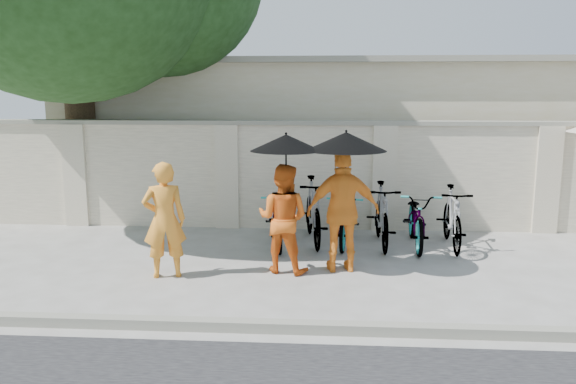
{
  "coord_description": "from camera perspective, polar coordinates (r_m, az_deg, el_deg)",
  "views": [
    {
      "loc": [
        0.88,
        -7.52,
        2.62
      ],
      "look_at": [
        0.32,
        0.94,
        1.1
      ],
      "focal_mm": 35.0,
      "sensor_mm": 36.0,
      "label": 1
    }
  ],
  "objects": [
    {
      "name": "ground",
      "position": [
        8.01,
        -2.74,
        -8.94
      ],
      "size": [
        80.0,
        80.0,
        0.0
      ],
      "primitive_type": "plane",
      "color": "#A8A59F"
    },
    {
      "name": "kerb",
      "position": [
        6.42,
        -4.51,
        -13.37
      ],
      "size": [
        40.0,
        0.16,
        0.12
      ],
      "primitive_type": "cube",
      "color": "gray",
      "rests_on": "ground"
    },
    {
      "name": "compound_wall",
      "position": [
        10.85,
        4.39,
        1.54
      ],
      "size": [
        20.0,
        0.3,
        2.0
      ],
      "primitive_type": "cube",
      "color": "beige",
      "rests_on": "ground"
    },
    {
      "name": "building_behind",
      "position": [
        14.6,
        8.23,
        6.05
      ],
      "size": [
        14.0,
        6.0,
        3.2
      ],
      "primitive_type": "cube",
      "color": "beige",
      "rests_on": "ground"
    },
    {
      "name": "monk_left",
      "position": [
        8.13,
        -12.45,
        -2.79
      ],
      "size": [
        0.7,
        0.56,
        1.66
      ],
      "primitive_type": "imported",
      "rotation": [
        0.0,
        0.0,
        3.44
      ],
      "color": "orange",
      "rests_on": "ground"
    },
    {
      "name": "monk_center",
      "position": [
        8.18,
        -0.51,
        -2.7
      ],
      "size": [
        0.91,
        0.8,
        1.6
      ],
      "primitive_type": "imported",
      "rotation": [
        0.0,
        0.0,
        2.86
      ],
      "color": "#DA5D17",
      "rests_on": "ground"
    },
    {
      "name": "parasol_center",
      "position": [
        7.93,
        -0.2,
        5.03
      ],
      "size": [
        1.02,
        1.02,
        1.12
      ],
      "color": "black",
      "rests_on": "ground"
    },
    {
      "name": "monk_right",
      "position": [
        8.23,
        5.63,
        -1.94
      ],
      "size": [
        1.11,
        0.57,
        1.81
      ],
      "primitive_type": "imported",
      "rotation": [
        0.0,
        0.0,
        3.27
      ],
      "color": "orange",
      "rests_on": "ground"
    },
    {
      "name": "parasol_right",
      "position": [
        8.0,
        5.92,
        5.13
      ],
      "size": [
        1.16,
        1.16,
        1.04
      ],
      "color": "black",
      "rests_on": "ground"
    },
    {
      "name": "bike_0",
      "position": [
        9.68,
        -0.96,
        -2.67
      ],
      "size": [
        0.86,
        1.87,
        0.95
      ],
      "primitive_type": "imported",
      "rotation": [
        0.0,
        0.0,
        0.13
      ],
      "color": "#99989F",
      "rests_on": "ground"
    },
    {
      "name": "bike_1",
      "position": [
        9.8,
        2.57,
        -1.9
      ],
      "size": [
        0.8,
        1.97,
        1.15
      ],
      "primitive_type": "imported",
      "rotation": [
        0.0,
        0.0,
        0.14
      ],
      "color": "#99989F",
      "rests_on": "ground"
    },
    {
      "name": "bike_2",
      "position": [
        9.77,
        6.02,
        -2.71
      ],
      "size": [
        0.83,
        1.79,
        0.91
      ],
      "primitive_type": "imported",
      "rotation": [
        0.0,
        0.0,
        -0.13
      ],
      "color": "#99989F",
      "rests_on": "ground"
    },
    {
      "name": "bike_3",
      "position": [
        9.73,
        9.52,
        -2.31
      ],
      "size": [
        0.52,
        1.81,
        1.09
      ],
      "primitive_type": "imported",
      "rotation": [
        0.0,
        0.0,
        0.0
      ],
      "color": "#99989F",
      "rests_on": "ground"
    },
    {
      "name": "bike_4",
      "position": [
        9.81,
        12.94,
        -2.65
      ],
      "size": [
        0.74,
        1.89,
        0.98
      ],
      "primitive_type": "imported",
      "rotation": [
        0.0,
        0.0,
        -0.05
      ],
      "color": "#99989F",
      "rests_on": "ground"
    },
    {
      "name": "bike_5",
      "position": [
        9.89,
        16.35,
        -2.5
      ],
      "size": [
        0.59,
        1.77,
        1.05
      ],
      "primitive_type": "imported",
      "rotation": [
        0.0,
        0.0,
        -0.06
      ],
      "color": "#99989F",
      "rests_on": "ground"
    }
  ]
}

